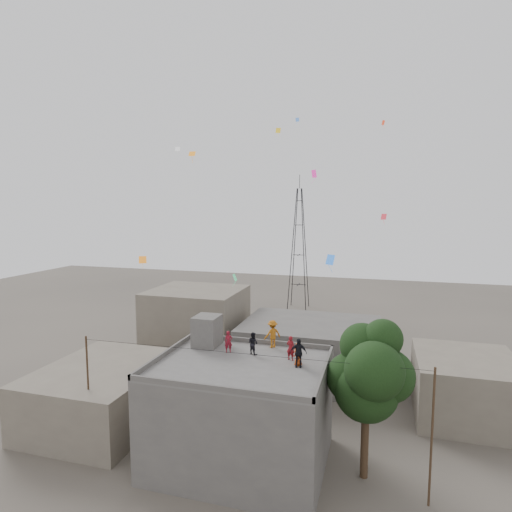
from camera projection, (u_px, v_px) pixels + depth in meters
The scene contains 18 objects.
ground at pixel (241, 461), 25.86m from camera, with size 140.00×140.00×0.00m, color #48433B.
main_building at pixel (241, 413), 25.51m from camera, with size 10.00×8.00×6.10m.
parapet at pixel (240, 361), 25.15m from camera, with size 10.00×8.00×0.30m.
stair_head_box at pixel (207, 331), 28.42m from camera, with size 1.60×1.80×2.00m, color #504D4A.
neighbor_west at pixel (104, 393), 30.60m from camera, with size 8.00×10.00×4.00m, color #645B4F.
neighbor_north at pixel (311, 350), 38.37m from camera, with size 12.00×9.00×5.00m, color #504D4A.
neighbor_northwest at pixel (197, 323), 43.50m from camera, with size 9.00×8.00×7.00m, color #645B4F.
neighbor_east at pixel (465, 387), 31.26m from camera, with size 7.00×8.00×4.40m, color #645B4F.
tree at pixel (370, 374), 23.68m from camera, with size 4.90×4.60×9.10m.
utility_line at pixel (242, 411), 24.09m from camera, with size 20.12×0.62×7.40m.
transmission_tower at pixel (299, 249), 64.08m from camera, with size 2.97×2.97×20.01m.
person_red_adult at pixel (291, 348), 25.73m from camera, with size 0.54×0.36×1.48m, color maroon.
person_orange_child at pixel (298, 354), 24.86m from camera, with size 0.65×0.42×1.33m, color #BD4515.
person_dark_child at pixel (253, 343), 26.75m from camera, with size 0.68×0.53×1.40m, color black.
person_dark_adult at pixel (298, 353), 24.59m from camera, with size 0.99×0.41×1.68m, color black.
person_orange_adult at pixel (272, 334), 28.00m from camera, with size 1.18×0.68×1.82m, color #A85C13.
person_red_child at pixel (228, 342), 27.08m from camera, with size 0.50×0.33×1.37m, color maroon.
kites at pixel (272, 198), 30.18m from camera, with size 17.14×16.57×12.88m.
Camera 1 is at (7.67, -23.04, 15.30)m, focal length 30.00 mm.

